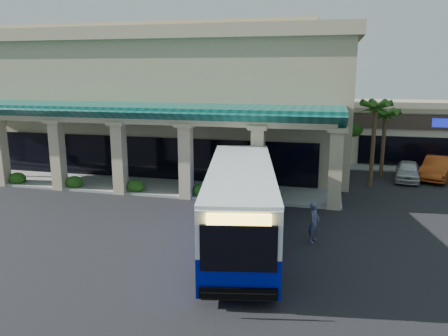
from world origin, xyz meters
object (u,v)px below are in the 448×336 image
(pedestrian, at_px, (314,222))
(car_white, at_px, (438,168))
(transit_bus, at_px, (241,205))
(car_silver, at_px, (408,171))

(pedestrian, height_order, car_white, pedestrian)
(car_white, bearing_deg, transit_bus, -106.24)
(pedestrian, distance_m, car_silver, 14.97)
(transit_bus, relative_size, car_silver, 3.05)
(transit_bus, bearing_deg, car_silver, 45.53)
(pedestrian, relative_size, car_silver, 0.46)
(car_silver, bearing_deg, transit_bus, -114.36)
(transit_bus, height_order, car_silver, transit_bus)
(transit_bus, bearing_deg, car_white, 41.65)
(car_silver, bearing_deg, car_white, 32.96)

